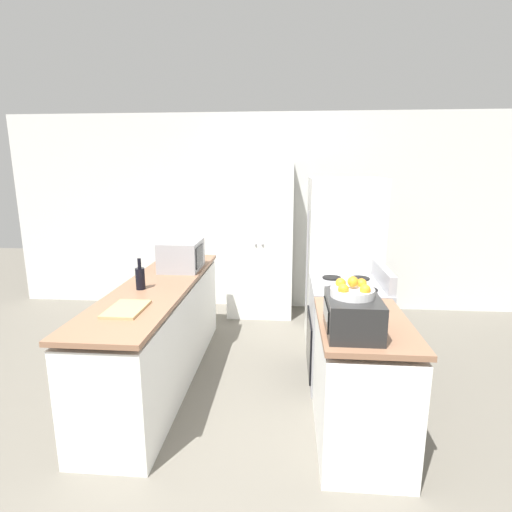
{
  "coord_description": "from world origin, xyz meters",
  "views": [
    {
      "loc": [
        0.31,
        -1.95,
        1.89
      ],
      "look_at": [
        0.0,
        1.86,
        1.05
      ],
      "focal_mm": 28.0,
      "sensor_mm": 36.0,
      "label": 1
    }
  ],
  "objects": [
    {
      "name": "toaster_oven",
      "position": [
        0.71,
        0.39,
        1.02
      ],
      "size": [
        0.33,
        0.43,
        0.23
      ],
      "color": "black",
      "rests_on": "counter_right"
    },
    {
      "name": "counter_right",
      "position": [
        0.83,
        0.59,
        0.44
      ],
      "size": [
        0.6,
        0.97,
        0.9
      ],
      "color": "silver",
      "rests_on": "ground_plane"
    },
    {
      "name": "fruit_bowl",
      "position": [
        0.71,
        0.4,
        1.17
      ],
      "size": [
        0.26,
        0.26,
        0.12
      ],
      "color": "silver",
      "rests_on": "toaster_oven"
    },
    {
      "name": "wine_bottle",
      "position": [
        -0.91,
        1.16,
        1.0
      ],
      "size": [
        0.08,
        0.08,
        0.26
      ],
      "color": "black",
      "rests_on": "counter_left"
    },
    {
      "name": "cutting_board",
      "position": [
        -0.83,
        0.65,
        0.91
      ],
      "size": [
        0.24,
        0.37,
        0.02
      ],
      "color": "tan",
      "rests_on": "counter_left"
    },
    {
      "name": "stove",
      "position": [
        0.85,
        1.46,
        0.46
      ],
      "size": [
        0.66,
        0.72,
        1.06
      ],
      "color": "#9E9EA3",
      "rests_on": "ground_plane"
    },
    {
      "name": "pantry_cabinet",
      "position": [
        -0.04,
        3.1,
        0.99
      ],
      "size": [
        0.82,
        0.57,
        1.98
      ],
      "color": "silver",
      "rests_on": "ground_plane"
    },
    {
      "name": "ground_plane",
      "position": [
        0.0,
        0.0,
        0.0
      ],
      "size": [
        14.0,
        14.0,
        0.0
      ],
      "primitive_type": "plane",
      "color": "#666056"
    },
    {
      "name": "microwave",
      "position": [
        -0.74,
        1.84,
        1.05
      ],
      "size": [
        0.38,
        0.45,
        0.29
      ],
      "color": "#939399",
      "rests_on": "counter_left"
    },
    {
      "name": "counter_left",
      "position": [
        -0.83,
        1.32,
        0.44
      ],
      "size": [
        0.6,
        2.44,
        0.9
      ],
      "color": "silver",
      "rests_on": "ground_plane"
    },
    {
      "name": "refrigerator",
      "position": [
        0.89,
        2.24,
        0.9
      ],
      "size": [
        0.75,
        0.77,
        1.8
      ],
      "color": "white",
      "rests_on": "ground_plane"
    },
    {
      "name": "wall_back",
      "position": [
        0.0,
        3.42,
        1.3
      ],
      "size": [
        7.0,
        0.06,
        2.6
      ],
      "color": "silver",
      "rests_on": "ground_plane"
    }
  ]
}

